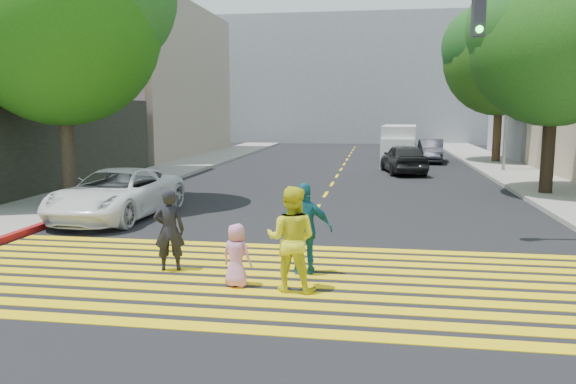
% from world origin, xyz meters
% --- Properties ---
extents(ground, '(120.00, 120.00, 0.00)m').
position_xyz_m(ground, '(0.00, 0.00, 0.00)').
color(ground, black).
extents(sidewalk_left, '(3.00, 40.00, 0.15)m').
position_xyz_m(sidewalk_left, '(-8.50, 22.00, 0.07)').
color(sidewalk_left, gray).
rests_on(sidewalk_left, ground).
extents(sidewalk_right, '(3.00, 60.00, 0.15)m').
position_xyz_m(sidewalk_right, '(8.50, 15.00, 0.07)').
color(sidewalk_right, gray).
rests_on(sidewalk_right, ground).
extents(curb_red, '(0.20, 8.00, 0.16)m').
position_xyz_m(curb_red, '(-6.90, 6.00, 0.08)').
color(curb_red, maroon).
rests_on(curb_red, ground).
extents(crosswalk, '(13.40, 5.30, 0.01)m').
position_xyz_m(crosswalk, '(0.00, 1.28, 0.01)').
color(crosswalk, yellow).
rests_on(crosswalk, ground).
extents(lane_line, '(0.12, 34.40, 0.01)m').
position_xyz_m(lane_line, '(0.00, 22.50, 0.01)').
color(lane_line, yellow).
rests_on(lane_line, ground).
extents(building_left_tan, '(12.00, 16.00, 10.00)m').
position_xyz_m(building_left_tan, '(-16.00, 28.00, 5.00)').
color(building_left_tan, tan).
rests_on(building_left_tan, ground).
extents(backdrop_block, '(30.00, 8.00, 12.00)m').
position_xyz_m(backdrop_block, '(0.00, 48.00, 6.00)').
color(backdrop_block, gray).
rests_on(backdrop_block, ground).
extents(tree_left, '(7.50, 7.21, 9.06)m').
position_xyz_m(tree_left, '(-7.92, 8.06, 6.11)').
color(tree_left, black).
rests_on(tree_left, ground).
extents(tree_right_near, '(6.85, 6.35, 8.56)m').
position_xyz_m(tree_right_near, '(8.05, 12.77, 5.79)').
color(tree_right_near, black).
rests_on(tree_right_near, ground).
extents(tree_right_far, '(7.58, 7.16, 9.50)m').
position_xyz_m(tree_right_far, '(8.89, 25.84, 6.41)').
color(tree_right_far, '#432A19').
rests_on(tree_right_far, ground).
extents(pedestrian_man, '(0.68, 0.54, 1.63)m').
position_xyz_m(pedestrian_man, '(-2.12, 1.51, 0.81)').
color(pedestrian_man, black).
rests_on(pedestrian_man, ground).
extents(pedestrian_woman, '(0.96, 0.78, 1.85)m').
position_xyz_m(pedestrian_woman, '(0.43, 0.65, 0.92)').
color(pedestrian_woman, yellow).
rests_on(pedestrian_woman, ground).
extents(pedestrian_child, '(0.64, 0.51, 1.15)m').
position_xyz_m(pedestrian_child, '(-0.57, 0.72, 0.57)').
color(pedestrian_child, pink).
rests_on(pedestrian_child, ground).
extents(pedestrian_extra, '(1.07, 0.50, 1.78)m').
position_xyz_m(pedestrian_extra, '(0.54, 1.68, 0.89)').
color(pedestrian_extra, '#195F74').
rests_on(pedestrian_extra, ground).
extents(white_sedan, '(2.65, 5.27, 1.43)m').
position_xyz_m(white_sedan, '(-5.62, 6.49, 0.72)').
color(white_sedan, white).
rests_on(white_sedan, ground).
extents(dark_car_near, '(2.44, 4.61, 1.49)m').
position_xyz_m(dark_car_near, '(3.18, 19.60, 0.75)').
color(dark_car_near, black).
rests_on(dark_car_near, ground).
extents(silver_car, '(1.77, 4.21, 1.21)m').
position_xyz_m(silver_car, '(3.09, 28.27, 0.61)').
color(silver_car, gray).
rests_on(silver_car, ground).
extents(dark_car_parked, '(1.88, 4.34, 1.39)m').
position_xyz_m(dark_car_parked, '(5.07, 26.04, 0.69)').
color(dark_car_parked, '#22232C').
rests_on(dark_car_parked, ground).
extents(white_van, '(2.13, 4.91, 2.26)m').
position_xyz_m(white_van, '(3.08, 23.37, 1.07)').
color(white_van, silver).
rests_on(white_van, ground).
extents(street_lamp, '(1.96, 0.47, 8.68)m').
position_xyz_m(street_lamp, '(7.95, 20.52, 4.98)').
color(street_lamp, gray).
rests_on(street_lamp, ground).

